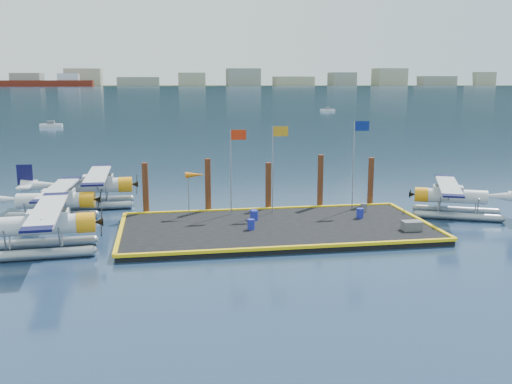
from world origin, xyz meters
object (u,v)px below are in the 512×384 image
at_px(drum_3, 251,224).
at_px(flagpole_yellow, 275,156).
at_px(seaplane_b, 54,203).
at_px(seaplane_d, 453,198).
at_px(drum_5, 253,214).
at_px(seaplane_a, 41,228).
at_px(seaplane_c, 93,188).
at_px(piling_1, 208,187).
at_px(piling_0, 146,190).
at_px(drum_0, 255,215).
at_px(drum_4, 364,208).
at_px(drum_2, 360,213).
at_px(flagpole_red, 234,158).
at_px(crate, 412,226).
at_px(piling_3, 320,183).
at_px(piling_2, 268,188).
at_px(windsock, 195,176).
at_px(piling_4, 371,183).
at_px(flagpole_blue, 356,152).

bearing_deg(drum_3, flagpole_yellow, 61.12).
height_order(seaplane_b, seaplane_d, seaplane_b).
xyz_separation_m(seaplane_d, drum_5, (-14.70, 0.03, -0.64)).
relative_size(seaplane_a, drum_5, 15.01).
distance_m(seaplane_c, piling_1, 9.63).
bearing_deg(seaplane_b, piling_0, 97.95).
xyz_separation_m(drum_0, drum_3, (-0.62, -2.39, -0.00)).
distance_m(seaplane_b, drum_5, 13.92).
bearing_deg(piling_1, drum_0, -52.20).
relative_size(drum_4, flagpole_yellow, 0.10).
bearing_deg(flagpole_yellow, drum_2, -26.15).
distance_m(seaplane_d, flagpole_red, 16.19).
distance_m(drum_0, crate, 10.36).
height_order(seaplane_b, drum_0, seaplane_b).
bearing_deg(flagpole_red, seaplane_a, -151.89).
height_order(seaplane_d, drum_4, seaplane_d).
xyz_separation_m(seaplane_b, piling_1, (10.80, 0.54, 0.67)).
height_order(flagpole_yellow, piling_3, flagpole_yellow).
height_order(drum_2, piling_2, piling_2).
xyz_separation_m(seaplane_c, windsock, (7.62, -5.81, 1.70)).
bearing_deg(piling_1, windsock, -122.66).
bearing_deg(drum_5, piling_4, 19.21).
xyz_separation_m(seaplane_c, drum_4, (19.71, -6.77, -0.81)).
distance_m(crate, piling_0, 18.62).
xyz_separation_m(flagpole_red, piling_2, (2.79, 1.60, -2.50)).
height_order(piling_3, piling_4, piling_3).
bearing_deg(piling_1, drum_4, -13.02).
bearing_deg(seaplane_c, drum_5, 55.28).
distance_m(flagpole_red, windsock, 2.97).
bearing_deg(seaplane_b, flagpole_yellow, 89.15).
bearing_deg(flagpole_blue, seaplane_d, -14.82).
relative_size(drum_3, piling_1, 0.16).
xyz_separation_m(drum_0, crate, (9.44, -4.25, -0.04)).
bearing_deg(flagpole_yellow, piling_2, 97.21).
distance_m(drum_4, piling_0, 15.83).
bearing_deg(drum_2, windsock, 166.52).
xyz_separation_m(windsock, piling_3, (9.53, 1.60, -1.08)).
height_order(seaplane_a, drum_0, seaplane_a).
distance_m(seaplane_b, flagpole_red, 12.89).
distance_m(flagpole_yellow, flagpole_blue, 6.00).
height_order(piling_1, piling_4, piling_1).
bearing_deg(piling_0, drum_5, -24.76).
xyz_separation_m(seaplane_a, piling_2, (14.68, 7.95, 0.38)).
relative_size(flagpole_yellow, piling_4, 1.55).
bearing_deg(crate, drum_3, 169.53).
distance_m(drum_5, piling_4, 10.33).
bearing_deg(flagpole_red, windsock, 180.00).
xyz_separation_m(crate, piling_4, (0.20, 7.93, 1.30)).
bearing_deg(piling_4, piling_3, 180.00).
height_order(seaplane_b, drum_5, seaplane_b).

